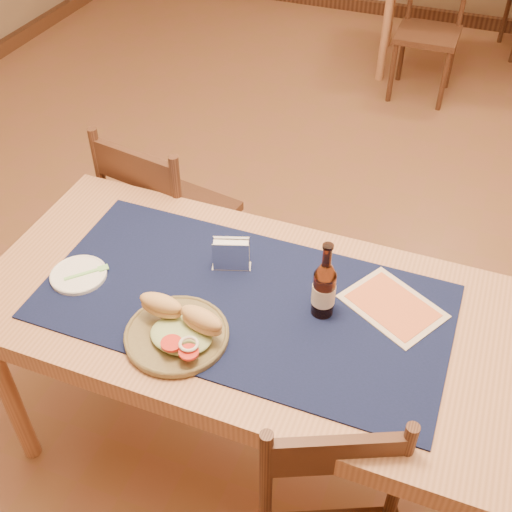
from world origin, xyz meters
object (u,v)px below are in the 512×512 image
(main_table, at_px, (244,321))
(chair_main_far, at_px, (168,218))
(beer_bottle, at_px, (324,288))
(napkin_holder, at_px, (231,255))
(sandwich_plate, at_px, (179,330))

(main_table, bearing_deg, chair_main_far, 134.81)
(beer_bottle, bearing_deg, main_table, -169.60)
(main_table, height_order, napkin_holder, napkin_holder)
(chair_main_far, bearing_deg, beer_bottle, -33.82)
(main_table, xyz_separation_m, napkin_holder, (-0.09, 0.12, 0.14))
(beer_bottle, height_order, napkin_holder, beer_bottle)
(beer_bottle, bearing_deg, chair_main_far, 146.18)
(beer_bottle, bearing_deg, sandwich_plate, -145.21)
(chair_main_far, relative_size, napkin_holder, 7.17)
(beer_bottle, distance_m, napkin_holder, 0.33)
(main_table, bearing_deg, napkin_holder, 126.35)
(beer_bottle, xyz_separation_m, napkin_holder, (-0.32, 0.08, -0.04))
(sandwich_plate, bearing_deg, chair_main_far, 120.78)
(main_table, bearing_deg, beer_bottle, 10.40)
(chair_main_far, height_order, napkin_holder, chair_main_far)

